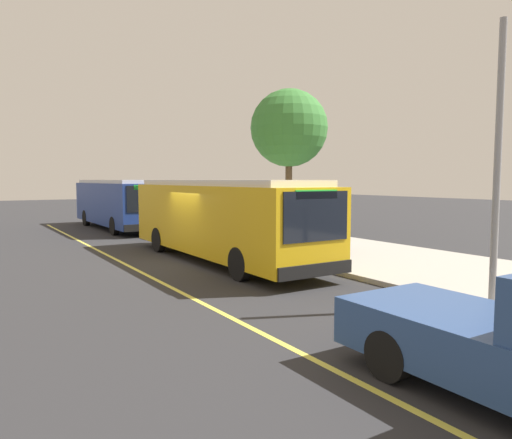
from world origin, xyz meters
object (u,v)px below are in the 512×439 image
route_sign_post (322,208)px  waiting_bench (317,234)px  transit_bus_second (118,202)px  pedestrian_commuter (328,228)px  transit_bus_main (221,217)px

route_sign_post → waiting_bench: bearing=143.3°
transit_bus_second → waiting_bench: bearing=21.3°
transit_bus_second → pedestrian_commuter: size_ratio=6.18×
pedestrian_commuter → transit_bus_second: bearing=-166.0°
transit_bus_main → waiting_bench: bearing=97.3°
transit_bus_main → pedestrian_commuter: bearing=67.6°
transit_bus_main → route_sign_post: same height
waiting_bench → route_sign_post: bearing=-36.7°
route_sign_post → pedestrian_commuter: route_sign_post is taller
pedestrian_commuter → route_sign_post: bearing=-51.7°
transit_bus_main → transit_bus_second: size_ratio=1.05×
waiting_bench → pedestrian_commuter: pedestrian_commuter is taller
waiting_bench → route_sign_post: (2.96, -2.21, 1.32)m
waiting_bench → route_sign_post: route_sign_post is taller
transit_bus_main → waiting_bench: transit_bus_main is taller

